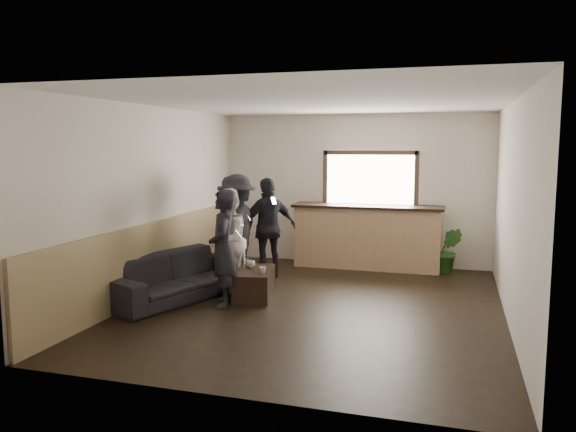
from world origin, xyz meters
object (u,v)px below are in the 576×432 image
(coffee_table, at_px, (254,284))
(person_a, at_px, (223,248))
(person_c, at_px, (237,228))
(cup_b, at_px, (263,270))
(potted_plant, at_px, (448,250))
(person_d, at_px, (269,228))
(person_b, at_px, (227,241))
(bar_counter, at_px, (367,233))
(cup_a, at_px, (251,264))
(sofa, at_px, (177,276))

(coffee_table, xyz_separation_m, person_a, (-0.26, -0.52, 0.61))
(person_a, height_order, person_c, person_c)
(cup_b, relative_size, person_a, 0.06)
(potted_plant, xyz_separation_m, person_d, (-2.91, -1.19, 0.44))
(person_b, xyz_separation_m, person_d, (0.29, 1.11, 0.05))
(bar_counter, relative_size, person_d, 1.60)
(potted_plant, bearing_deg, person_c, -153.89)
(bar_counter, bearing_deg, person_a, -116.81)
(coffee_table, bearing_deg, person_b, 161.29)
(bar_counter, distance_m, cup_a, 2.75)
(coffee_table, bearing_deg, person_d, 99.07)
(cup_a, relative_size, person_b, 0.08)
(bar_counter, height_order, coffee_table, bar_counter)
(person_b, distance_m, person_c, 0.70)
(person_a, height_order, person_d, person_d)
(cup_b, bearing_deg, person_c, 128.58)
(coffee_table, distance_m, cup_b, 0.34)
(potted_plant, height_order, person_b, person_b)
(cup_a, height_order, cup_b, cup_a)
(person_a, bearing_deg, sofa, -122.26)
(sofa, bearing_deg, person_b, -25.37)
(bar_counter, distance_m, person_a, 3.41)
(sofa, relative_size, person_d, 1.34)
(person_a, relative_size, person_d, 0.96)
(sofa, bearing_deg, potted_plant, -32.44)
(bar_counter, relative_size, coffee_table, 2.93)
(bar_counter, bearing_deg, potted_plant, -1.83)
(sofa, bearing_deg, bar_counter, -18.37)
(cup_a, xyz_separation_m, person_d, (-0.10, 1.13, 0.38))
(person_c, bearing_deg, person_a, 13.68)
(potted_plant, bearing_deg, person_a, -134.79)
(cup_a, distance_m, person_b, 0.51)
(cup_a, bearing_deg, person_d, 94.95)
(coffee_table, xyz_separation_m, person_c, (-0.61, 0.85, 0.68))
(person_b, bearing_deg, person_a, 14.30)
(bar_counter, xyz_separation_m, cup_b, (-1.09, -2.66, -0.19))
(cup_b, height_order, person_a, person_a)
(person_b, xyz_separation_m, person_c, (-0.11, 0.68, 0.09))
(person_c, bearing_deg, person_d, 136.72)
(cup_b, distance_m, person_a, 0.69)
(cup_a, height_order, person_d, person_d)
(potted_plant, height_order, person_a, person_a)
(cup_a, distance_m, potted_plant, 3.65)
(person_b, bearing_deg, coffee_table, 67.31)
(cup_b, relative_size, person_d, 0.05)
(person_b, bearing_deg, potted_plant, 121.78)
(bar_counter, xyz_separation_m, cup_a, (-1.38, -2.37, -0.18))
(person_d, bearing_deg, person_b, 33.24)
(sofa, height_order, person_b, person_b)
(cup_a, xyz_separation_m, cup_b, (0.29, -0.29, -0.01))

